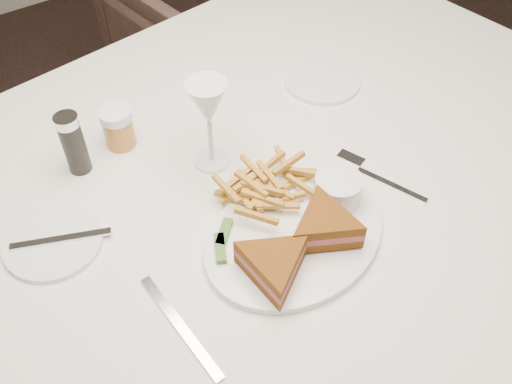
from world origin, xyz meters
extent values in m
cube|color=silver|center=(0.01, 0.26, 0.38)|extent=(1.77, 1.30, 0.75)
imported|color=#47342C|center=(-0.02, 1.14, 0.35)|extent=(0.76, 0.72, 0.70)
ellipsoid|color=white|center=(0.03, 0.12, 0.76)|extent=(0.35, 0.29, 0.01)
cube|color=silver|center=(-0.20, 0.09, 0.75)|extent=(0.02, 0.21, 0.00)
cylinder|color=white|center=(-0.30, 0.34, 0.76)|extent=(0.16, 0.16, 0.01)
cylinder|color=white|center=(0.33, 0.42, 0.76)|extent=(0.16, 0.16, 0.01)
cylinder|color=black|center=(-0.19, 0.47, 0.81)|extent=(0.04, 0.04, 0.12)
cylinder|color=#B1722A|center=(-0.10, 0.49, 0.79)|extent=(0.06, 0.06, 0.08)
cube|color=#3D6423|center=(-0.07, 0.19, 0.77)|extent=(0.05, 0.05, 0.01)
cube|color=#3D6423|center=(-0.09, 0.16, 0.77)|extent=(0.04, 0.06, 0.01)
cylinder|color=white|center=(0.13, 0.14, 0.79)|extent=(0.08, 0.08, 0.05)
camera|label=1|loc=(-0.35, -0.31, 1.49)|focal=40.00mm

